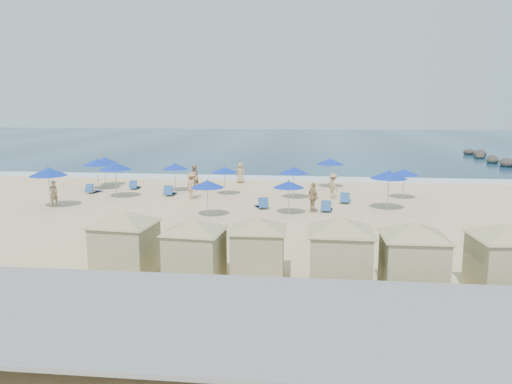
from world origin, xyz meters
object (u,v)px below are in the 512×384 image
umbrella_8 (289,184)px  beachgoer_2 (313,197)px  umbrella_3 (115,166)px  beachgoer_5 (192,186)px  cabana_4 (413,249)px  cabana_5 (506,251)px  umbrella_0 (97,162)px  umbrella_7 (294,170)px  beachgoer_0 (54,193)px  cabana_0 (125,235)px  beachgoer_3 (333,186)px  umbrella_10 (404,172)px  cabana_1 (195,242)px  trash_bin (336,239)px  beachgoer_4 (240,173)px  rock_jetty (512,165)px  umbrella_5 (225,170)px  beachgoer_1 (194,177)px  umbrella_1 (48,172)px  umbrella_4 (175,166)px  cabana_3 (340,244)px  umbrella_6 (207,184)px  umbrella_11 (389,175)px  umbrella_2 (104,160)px  umbrella_9 (330,161)px  cabana_2 (258,240)px

umbrella_8 → beachgoer_2: bearing=33.7°
umbrella_3 → beachgoer_5: 5.35m
cabana_4 → umbrella_8: size_ratio=2.11×
cabana_5 → umbrella_0: 28.84m
umbrella_7 → beachgoer_0: (-15.01, -3.70, -1.16)m
cabana_0 → beachgoer_3: bearing=62.8°
umbrella_10 → cabana_1: bearing=-121.4°
trash_bin → cabana_1: (-5.26, -4.77, 1.06)m
umbrella_3 → beachgoer_2: 13.66m
beachgoer_3 → beachgoer_0: bearing=80.9°
cabana_4 → beachgoer_4: size_ratio=2.64×
rock_jetty → umbrella_10: bearing=-127.7°
umbrella_0 → umbrella_10: size_ratio=1.13×
cabana_5 → umbrella_10: cabana_5 is taller
umbrella_5 → beachgoer_1: bearing=137.4°
umbrella_1 → beachgoer_0: size_ratio=1.64×
umbrella_4 → umbrella_10: umbrella_4 is taller
cabana_3 → umbrella_7: cabana_3 is taller
umbrella_3 → umbrella_10: size_ratio=1.20×
umbrella_6 → umbrella_11: size_ratio=0.87×
umbrella_6 → umbrella_11: bearing=15.4°
trash_bin → cabana_0: size_ratio=0.19×
umbrella_10 → beachgoer_3: umbrella_10 is taller
rock_jetty → umbrella_8: (-21.12, -23.26, 1.43)m
umbrella_2 → umbrella_9: bearing=3.6°
umbrella_2 → cabana_0: bearing=-65.2°
cabana_2 → rock_jetty: bearing=57.4°
umbrella_1 → umbrella_3: (2.82, 3.52, -0.05)m
beachgoer_3 → beachgoer_5: 9.55m
umbrella_10 → beachgoer_0: bearing=-168.6°
cabana_3 → cabana_4: size_ratio=1.03×
rock_jetty → cabana_4: size_ratio=6.10×
cabana_0 → cabana_2: bearing=2.8°
umbrella_4 → umbrella_9: umbrella_9 is taller
cabana_3 → umbrella_5: bearing=112.2°
umbrella_0 → umbrella_5: size_ratio=1.17×
umbrella_2 → beachgoer_1: (7.06, -0.13, -1.14)m
cabana_1 → umbrella_6: bearing=99.2°
cabana_1 → trash_bin: bearing=42.2°
cabana_1 → beachgoer_1: bearing=103.3°
umbrella_8 → beachgoer_5: size_ratio=1.13×
umbrella_5 → beachgoer_0: 11.23m
trash_bin → umbrella_3: size_ratio=0.33×
cabana_1 → beachgoer_0: 17.31m
umbrella_11 → beachgoer_3: umbrella_11 is taller
cabana_5 → umbrella_6: cabana_5 is taller
cabana_4 → beachgoer_4: (-9.10, 22.84, -0.74)m
umbrella_6 → beachgoer_5: 5.66m
cabana_1 → umbrella_9: 21.63m
umbrella_11 → umbrella_8: bearing=-162.8°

